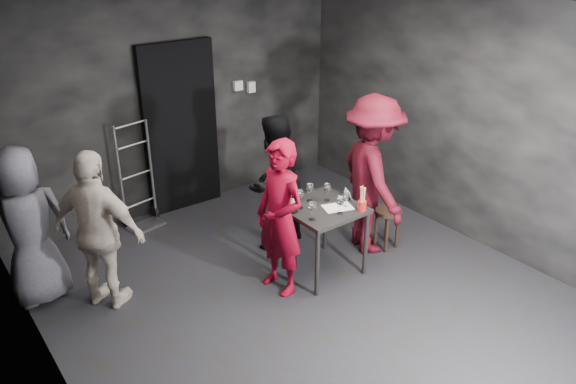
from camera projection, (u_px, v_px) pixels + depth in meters
floor at (302, 293)px, 5.56m from camera, size 4.50×5.00×0.02m
ceiling at (305, 9)px, 4.41m from camera, size 4.50×5.00×0.02m
wall_back at (176, 103)px, 6.80m from camera, size 4.50×0.04×2.70m
wall_front at (576, 304)px, 3.17m from camera, size 4.50×0.04×2.70m
wall_left at (40, 244)px, 3.77m from camera, size 0.04×5.00×2.70m
wall_right at (464, 120)px, 6.20m from camera, size 0.04×5.00×2.70m
doorway at (181, 128)px, 6.88m from camera, size 0.95×0.10×2.10m
wallbox_upper at (238, 86)px, 7.18m from camera, size 0.12×0.06×0.12m
wallbox_lower at (251, 87)px, 7.31m from camera, size 0.10×0.06×0.14m
hand_truck at (142, 207)px, 6.75m from camera, size 0.43×0.36×1.28m
tasting_table at (322, 215)px, 5.66m from camera, size 0.72×0.72×0.75m
stool at (388, 218)px, 6.21m from camera, size 0.31×0.31×0.47m
server_red at (280, 215)px, 5.30m from camera, size 0.45×0.63×1.62m
woman_black at (274, 181)px, 6.11m from camera, size 0.84×0.62×1.55m
man_maroon at (373, 163)px, 5.93m from camera, size 1.01×1.46×2.06m
bystander_cream at (99, 229)px, 5.07m from camera, size 0.93×1.04×1.63m
bystander_grey at (27, 224)px, 5.14m from camera, size 0.82×0.48×1.63m
tasting_mat at (338, 207)px, 5.60m from camera, size 0.33×0.27×0.00m
wine_glass_a at (312, 210)px, 5.32m from camera, size 0.09×0.09×0.21m
wine_glass_b at (300, 198)px, 5.54m from camera, size 0.11×0.11×0.22m
wine_glass_c at (310, 192)px, 5.68m from camera, size 0.10×0.10×0.21m
wine_glass_d at (340, 204)px, 5.43m from camera, size 0.08×0.08×0.21m
wine_glass_e at (346, 198)px, 5.58m from camera, size 0.08×0.08×0.19m
wine_glass_f at (327, 192)px, 5.70m from camera, size 0.10×0.10×0.20m
wine_bottle at (294, 200)px, 5.45m from camera, size 0.08×0.08×0.34m
breadstick_cup at (362, 199)px, 5.49m from camera, size 0.09×0.09×0.27m
reserved_card at (346, 194)px, 5.76m from camera, size 0.12×0.14×0.10m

